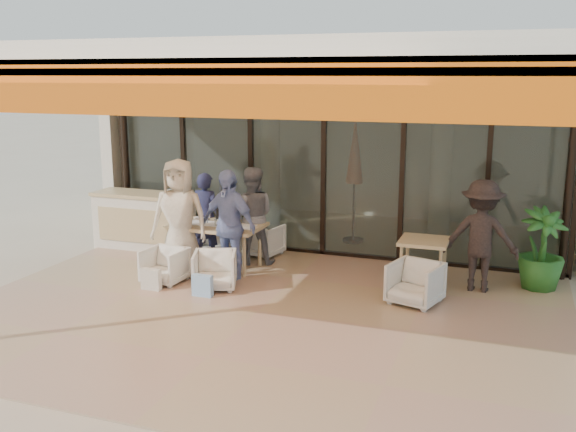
{
  "coord_description": "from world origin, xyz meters",
  "views": [
    {
      "loc": [
        3.1,
        -7.47,
        3.12
      ],
      "look_at": [
        0.1,
        0.9,
        1.15
      ],
      "focal_mm": 40.0,
      "sensor_mm": 36.0,
      "label": 1
    }
  ],
  "objects_px": {
    "chair_far_left": "(219,232)",
    "side_chair": "(415,281)",
    "side_table": "(424,247)",
    "diner_navy": "(206,216)",
    "host_counter": "(144,220)",
    "potted_palm": "(541,250)",
    "dining_table": "(216,228)",
    "diner_periwinkle": "(228,225)",
    "chair_near_right": "(215,269)",
    "diner_cream": "(179,217)",
    "standing_woman": "(481,236)",
    "chair_far_right": "(263,238)",
    "diner_grey": "(251,216)",
    "chair_near_left": "(165,264)"
  },
  "relations": [
    {
      "from": "chair_far_left",
      "to": "side_chair",
      "type": "distance_m",
      "value": 4.04
    },
    {
      "from": "diner_grey",
      "to": "diner_periwinkle",
      "type": "xyz_separation_m",
      "value": [
        0.0,
        -0.9,
        0.04
      ]
    },
    {
      "from": "chair_near_right",
      "to": "potted_palm",
      "type": "xyz_separation_m",
      "value": [
        4.51,
        1.61,
        0.3
      ]
    },
    {
      "from": "diner_navy",
      "to": "diner_cream",
      "type": "bearing_deg",
      "value": 91.83
    },
    {
      "from": "chair_near_right",
      "to": "diner_cream",
      "type": "relative_size",
      "value": 0.34
    },
    {
      "from": "diner_grey",
      "to": "standing_woman",
      "type": "bearing_deg",
      "value": 157.14
    },
    {
      "from": "dining_table",
      "to": "host_counter",
      "type": "bearing_deg",
      "value": 159.86
    },
    {
      "from": "standing_woman",
      "to": "diner_grey",
      "type": "bearing_deg",
      "value": -0.88
    },
    {
      "from": "side_table",
      "to": "diner_navy",
      "type": "bearing_deg",
      "value": 175.4
    },
    {
      "from": "host_counter",
      "to": "chair_far_left",
      "type": "height_order",
      "value": "host_counter"
    },
    {
      "from": "chair_far_right",
      "to": "diner_cream",
      "type": "distance_m",
      "value": 1.74
    },
    {
      "from": "diner_cream",
      "to": "standing_woman",
      "type": "relative_size",
      "value": 1.11
    },
    {
      "from": "chair_near_left",
      "to": "side_chair",
      "type": "distance_m",
      "value": 3.74
    },
    {
      "from": "dining_table",
      "to": "diner_navy",
      "type": "distance_m",
      "value": 0.61
    },
    {
      "from": "side_chair",
      "to": "chair_near_left",
      "type": "bearing_deg",
      "value": -158.29
    },
    {
      "from": "potted_palm",
      "to": "side_table",
      "type": "bearing_deg",
      "value": -162.73
    },
    {
      "from": "side_chair",
      "to": "diner_navy",
      "type": "bearing_deg",
      "value": -179.4
    },
    {
      "from": "side_table",
      "to": "standing_woman",
      "type": "height_order",
      "value": "standing_woman"
    },
    {
      "from": "diner_grey",
      "to": "side_table",
      "type": "relative_size",
      "value": 2.2
    },
    {
      "from": "side_table",
      "to": "side_chair",
      "type": "height_order",
      "value": "side_table"
    },
    {
      "from": "chair_near_right",
      "to": "side_table",
      "type": "relative_size",
      "value": 0.85
    },
    {
      "from": "diner_grey",
      "to": "chair_near_right",
      "type": "bearing_deg",
      "value": 69.78
    },
    {
      "from": "chair_far_left",
      "to": "standing_woman",
      "type": "relative_size",
      "value": 0.44
    },
    {
      "from": "chair_far_right",
      "to": "side_table",
      "type": "bearing_deg",
      "value": 175.43
    },
    {
      "from": "dining_table",
      "to": "diner_grey",
      "type": "distance_m",
      "value": 0.63
    },
    {
      "from": "host_counter",
      "to": "side_table",
      "type": "xyz_separation_m",
      "value": [
        5.08,
        -0.51,
        0.11
      ]
    },
    {
      "from": "host_counter",
      "to": "chair_far_right",
      "type": "bearing_deg",
      "value": 7.65
    },
    {
      "from": "host_counter",
      "to": "potted_palm",
      "type": "bearing_deg",
      "value": 0.01
    },
    {
      "from": "host_counter",
      "to": "diner_cream",
      "type": "distance_m",
      "value": 1.79
    },
    {
      "from": "chair_far_left",
      "to": "chair_near_right",
      "type": "xyz_separation_m",
      "value": [
        0.84,
        -1.9,
        -0.05
      ]
    },
    {
      "from": "diner_navy",
      "to": "side_chair",
      "type": "xyz_separation_m",
      "value": [
        3.73,
        -1.05,
        -0.42
      ]
    },
    {
      "from": "diner_navy",
      "to": "side_table",
      "type": "bearing_deg",
      "value": 177.23
    },
    {
      "from": "diner_periwinkle",
      "to": "chair_far_left",
      "type": "bearing_deg",
      "value": 137.28
    },
    {
      "from": "diner_navy",
      "to": "diner_cream",
      "type": "xyz_separation_m",
      "value": [
        0.0,
        -0.9,
        0.17
      ]
    },
    {
      "from": "diner_navy",
      "to": "diner_periwinkle",
      "type": "relative_size",
      "value": 0.87
    },
    {
      "from": "dining_table",
      "to": "chair_near_left",
      "type": "bearing_deg",
      "value": -113.43
    },
    {
      "from": "dining_table",
      "to": "standing_woman",
      "type": "bearing_deg",
      "value": 3.83
    },
    {
      "from": "host_counter",
      "to": "standing_woman",
      "type": "height_order",
      "value": "standing_woman"
    },
    {
      "from": "chair_far_right",
      "to": "diner_grey",
      "type": "distance_m",
      "value": 0.71
    },
    {
      "from": "diner_periwinkle",
      "to": "potted_palm",
      "type": "bearing_deg",
      "value": 30.08
    },
    {
      "from": "host_counter",
      "to": "chair_near_left",
      "type": "bearing_deg",
      "value": -49.82
    },
    {
      "from": "side_table",
      "to": "dining_table",
      "type": "bearing_deg",
      "value": -177.51
    },
    {
      "from": "side_table",
      "to": "side_chair",
      "type": "relative_size",
      "value": 1.12
    },
    {
      "from": "potted_palm",
      "to": "diner_periwinkle",
      "type": "bearing_deg",
      "value": -166.23
    },
    {
      "from": "chair_near_right",
      "to": "side_table",
      "type": "distance_m",
      "value": 3.11
    },
    {
      "from": "host_counter",
      "to": "chair_near_right",
      "type": "xyz_separation_m",
      "value": [
        2.2,
        -1.61,
        -0.22
      ]
    },
    {
      "from": "host_counter",
      "to": "chair_far_left",
      "type": "relative_size",
      "value": 2.54
    },
    {
      "from": "chair_far_left",
      "to": "chair_near_left",
      "type": "bearing_deg",
      "value": 77.05
    },
    {
      "from": "diner_cream",
      "to": "standing_woman",
      "type": "distance_m",
      "value": 4.58
    },
    {
      "from": "chair_near_left",
      "to": "diner_grey",
      "type": "bearing_deg",
      "value": 63.4
    }
  ]
}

